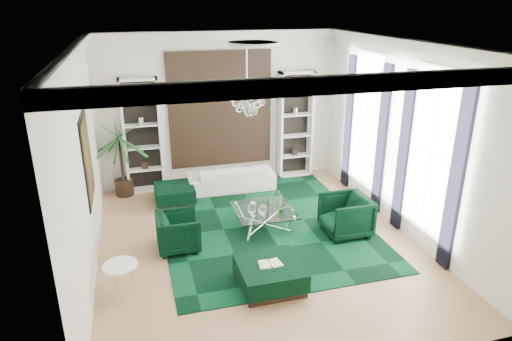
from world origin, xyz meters
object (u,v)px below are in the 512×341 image
object	(u,v)px
armchair_right	(346,215)
ottoman_side	(175,194)
sofa	(231,177)
ottoman_front	(270,275)
armchair_left	(178,232)
palm	(120,149)
coffee_table	(264,218)
side_table	(122,279)

from	to	relation	value
armchair_right	ottoman_side	size ratio (longest dim) A/B	1.00
sofa	ottoman_front	size ratio (longest dim) A/B	2.07
armchair_left	ottoman_side	size ratio (longest dim) A/B	0.88
palm	ottoman_side	bearing A→B (deg)	-33.90
sofa	armchair_left	bearing A→B (deg)	58.41
armchair_right	coffee_table	xyz separation A→B (m)	(-1.51, 0.70, -0.20)
armchair_right	armchair_left	bearing A→B (deg)	-95.26
coffee_table	side_table	distance (m)	3.26
armchair_left	palm	distance (m)	3.20
sofa	side_table	bearing A→B (deg)	55.09
armchair_right	sofa	bearing A→B (deg)	-149.19
ottoman_side	side_table	bearing A→B (deg)	-109.54
side_table	ottoman_front	bearing A→B (deg)	-10.33
ottoman_side	side_table	distance (m)	3.57
coffee_table	ottoman_side	distance (m)	2.43
ottoman_front	armchair_right	bearing A→B (deg)	33.29
ottoman_side	armchair_left	bearing A→B (deg)	-93.94
armchair_right	palm	distance (m)	5.44
coffee_table	ottoman_side	world-z (taller)	coffee_table
sofa	ottoman_front	bearing A→B (deg)	86.23
armchair_right	ottoman_front	size ratio (longest dim) A/B	0.87
coffee_table	armchair_right	bearing A→B (deg)	-24.90
ottoman_front	sofa	bearing A→B (deg)	86.23
coffee_table	palm	world-z (taller)	palm
side_table	palm	size ratio (longest dim) A/B	0.23
armchair_left	armchair_right	xyz separation A→B (m)	(3.32, -0.31, 0.05)
palm	sofa	bearing A→B (deg)	-7.68
side_table	ottoman_side	bearing A→B (deg)	70.46
armchair_left	sofa	bearing A→B (deg)	-31.59
ottoman_front	side_table	bearing A→B (deg)	169.67
palm	coffee_table	bearing A→B (deg)	-42.35
sofa	armchair_left	world-z (taller)	armchair_left
armchair_left	armchair_right	world-z (taller)	armchair_right
coffee_table	palm	size ratio (longest dim) A/B	0.50
sofa	armchair_right	world-z (taller)	armchair_right
ottoman_side	palm	xyz separation A→B (m)	(-1.13, 0.76, 0.99)
ottoman_side	side_table	size ratio (longest dim) A/B	1.64
ottoman_side	palm	distance (m)	1.68
coffee_table	ottoman_front	distance (m)	2.08
ottoman_front	palm	distance (m)	5.20
ottoman_side	ottoman_front	size ratio (longest dim) A/B	0.87
coffee_table	side_table	size ratio (longest dim) A/B	2.18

